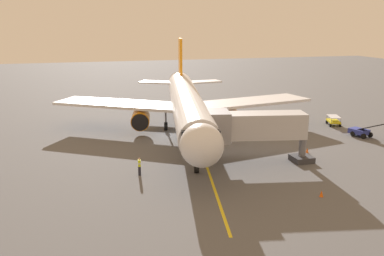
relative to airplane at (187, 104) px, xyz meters
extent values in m
plane|color=#565659|center=(2.03, -0.35, -4.00)|extent=(220.00, 220.00, 0.00)
cube|color=yellow|center=(0.05, 6.28, -4.00)|extent=(8.05, 39.28, 0.01)
cylinder|color=silver|center=(0.05, 0.28, 0.10)|extent=(10.37, 34.09, 3.80)
ellipsoid|color=silver|center=(3.61, 18.13, 0.10)|extent=(4.32, 4.63, 3.61)
cone|color=silver|center=(-3.56, -17.87, 0.10)|extent=(3.94, 3.61, 3.42)
cube|color=black|center=(3.34, 16.75, 0.65)|extent=(3.48, 2.20, 0.90)
cube|color=silver|center=(-9.03, -1.71, -0.50)|extent=(17.72, 8.29, 0.36)
cylinder|color=orange|center=(-5.83, 0.43, -2.00)|extent=(2.92, 3.78, 2.30)
cylinder|color=black|center=(-5.49, 2.14, -2.00)|extent=(2.10, 0.61, 2.10)
cube|color=silver|center=(7.69, -5.04, -0.50)|extent=(17.11, 13.70, 0.36)
cylinder|color=orange|center=(5.55, -1.84, -2.00)|extent=(2.92, 3.78, 2.30)
cylinder|color=black|center=(5.89, -0.12, -2.00)|extent=(2.10, 0.61, 2.10)
cube|color=orange|center=(-2.97, -14.93, 3.90)|extent=(1.29, 4.78, 7.20)
cube|color=silver|center=(-6.05, -14.01, 0.70)|extent=(6.64, 3.13, 0.24)
cube|color=silver|center=(0.22, -15.26, 0.70)|extent=(6.76, 5.22, 0.24)
cylinder|color=slate|center=(2.69, 13.52, -2.27)|extent=(0.24, 0.24, 2.77)
cylinder|color=black|center=(2.69, 13.52, -3.65)|extent=(0.58, 0.77, 0.70)
cylinder|color=slate|center=(-3.08, -2.16, -2.07)|extent=(0.24, 0.24, 2.77)
cylinder|color=black|center=(-3.08, -2.16, -3.45)|extent=(0.66, 1.17, 1.10)
cylinder|color=slate|center=(2.02, -3.17, -2.07)|extent=(0.24, 0.24, 2.77)
cylinder|color=black|center=(2.02, -3.17, -3.45)|extent=(0.66, 1.17, 1.10)
cube|color=#B7B7BC|center=(-4.17, 12.33, -0.10)|extent=(9.33, 4.31, 2.50)
cube|color=gray|center=(0.24, 11.45, -0.10)|extent=(3.37, 3.69, 3.00)
cylinder|color=slate|center=(-8.58, 13.21, -2.05)|extent=(0.70, 0.70, 3.90)
cube|color=#333338|center=(-8.58, 13.21, -3.70)|extent=(2.00, 2.00, 0.60)
cylinder|color=#23232D|center=(7.96, 12.68, -3.56)|extent=(0.26, 0.26, 0.88)
cube|color=#D8EA19|center=(7.96, 12.68, -2.82)|extent=(0.29, 0.41, 0.60)
cube|color=silver|center=(7.96, 12.68, -2.82)|extent=(0.30, 0.43, 0.10)
sphere|color=tan|center=(7.96, 12.68, -2.40)|extent=(0.22, 0.22, 0.22)
cube|color=#2D3899|center=(-20.63, 6.28, -3.38)|extent=(2.08, 2.54, 0.60)
cube|color=black|center=(-21.10, 7.81, -2.48)|extent=(1.96, 3.85, 1.61)
cylinder|color=black|center=(-21.59, 7.19, -3.68)|extent=(0.43, 0.69, 0.64)
cylinder|color=black|center=(-20.35, 7.57, -3.68)|extent=(0.43, 0.69, 0.64)
cylinder|color=black|center=(-21.15, 5.75, -3.68)|extent=(0.43, 0.69, 0.64)
cylinder|color=black|center=(-19.91, 6.13, -3.68)|extent=(0.43, 0.69, 0.64)
cube|color=yellow|center=(-20.99, 0.35, -3.44)|extent=(2.17, 2.91, 0.24)
cube|color=silver|center=(-20.99, 0.35, -2.77)|extent=(2.17, 2.91, 0.08)
cylinder|color=slate|center=(-21.18, 1.69, -3.04)|extent=(0.06, 0.06, 0.55)
cylinder|color=slate|center=(-20.01, 1.28, -3.04)|extent=(0.06, 0.06, 0.55)
cylinder|color=slate|center=(-21.96, -0.58, -3.04)|extent=(0.06, 0.06, 0.55)
cylinder|color=slate|center=(-20.79, -0.99, -3.04)|extent=(0.06, 0.06, 0.55)
cylinder|color=black|center=(-21.29, 1.46, -3.78)|extent=(0.38, 0.50, 0.44)
cylinder|color=black|center=(-20.06, 1.03, -3.78)|extent=(0.38, 0.50, 0.44)
cylinder|color=black|center=(-21.91, -0.34, -3.78)|extent=(0.38, 0.50, 0.44)
cylinder|color=black|center=(-20.68, -0.76, -3.78)|extent=(0.38, 0.50, 0.44)
cone|color=#F2590F|center=(-5.52, 21.62, -3.73)|extent=(0.32, 0.32, 0.55)
cone|color=#F2590F|center=(-10.73, 10.68, -3.73)|extent=(0.32, 0.32, 0.55)
cone|color=#F2590F|center=(-8.36, 13.57, -3.73)|extent=(0.32, 0.32, 0.55)
camera|label=1|loc=(13.14, 49.02, 9.66)|focal=38.89mm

